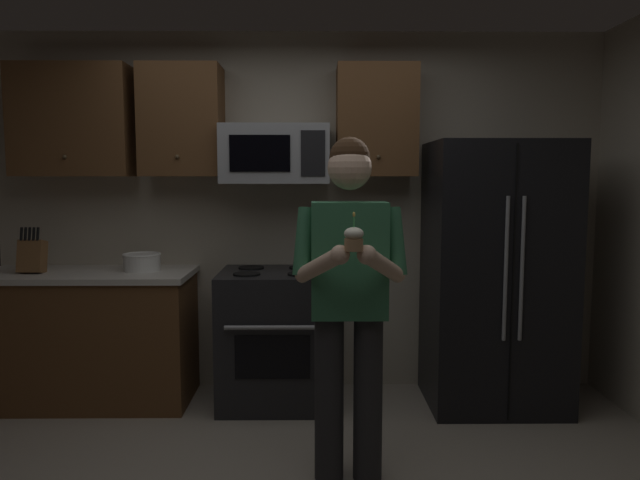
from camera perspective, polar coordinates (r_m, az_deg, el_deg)
wall_back at (r=4.43m, az=-2.07°, el=2.62°), size 4.40×0.10×2.60m
oven_range at (r=4.19m, az=-4.25°, el=-9.24°), size 0.76×0.70×0.93m
microwave at (r=4.16m, az=-4.28°, el=8.17°), size 0.74×0.41×0.40m
refrigerator at (r=4.23m, az=16.42°, el=-3.24°), size 0.90×0.75×1.80m
cabinet_row_upper at (r=4.30m, az=-12.07°, el=11.05°), size 2.78×0.36×0.76m
counter_left at (r=4.48m, az=-21.25°, el=-8.61°), size 1.44×0.66×0.92m
knife_block at (r=4.47m, az=-25.85°, el=-1.36°), size 0.16×0.15×0.32m
bowl_large_white at (r=4.30m, az=-16.68°, el=-1.99°), size 0.26×0.26×0.12m
person at (r=3.01m, az=2.81°, el=-4.85°), size 0.60×0.48×1.76m
cupcake at (r=2.64m, az=3.26°, el=0.13°), size 0.09×0.09×0.17m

